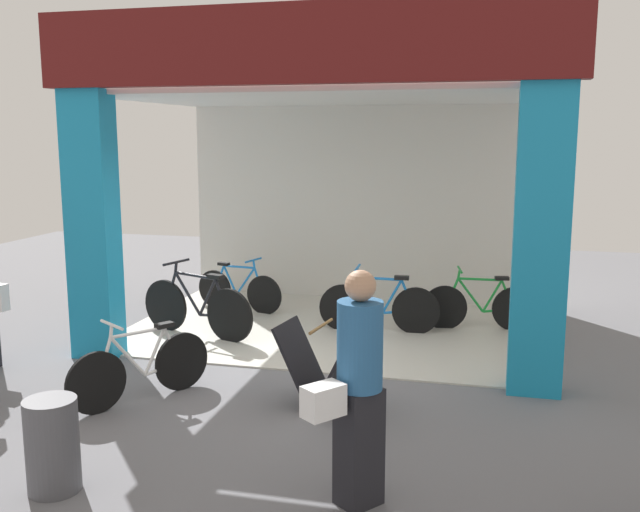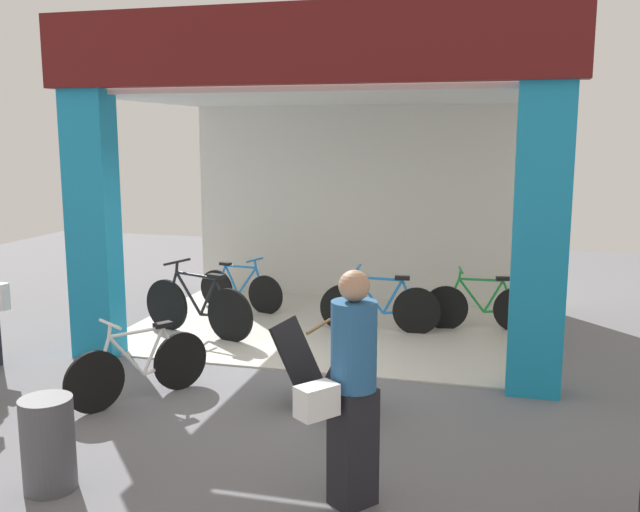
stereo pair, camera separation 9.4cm
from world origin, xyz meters
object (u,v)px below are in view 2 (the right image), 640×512
bicycle_inside_3 (481,306)px  sandwich_board_sign (319,365)px  pedestrian_0 (351,388)px  trash_bin (48,444)px  bicycle_inside_1 (198,307)px  bicycle_inside_0 (380,307)px  bicycle_parked_0 (140,367)px  bicycle_inside_2 (240,290)px

bicycle_inside_3 → sandwich_board_sign: (-1.42, -3.10, 0.07)m
pedestrian_0 → trash_bin: pedestrian_0 is taller
bicycle_inside_3 → trash_bin: size_ratio=2.15×
bicycle_inside_1 → pedestrian_0: pedestrian_0 is taller
bicycle_inside_0 → trash_bin: bicycle_inside_0 is taller
bicycle_parked_0 → trash_bin: bicycle_parked_0 is taller
sandwich_board_sign → trash_bin: size_ratio=1.25×
trash_bin → bicycle_inside_2: bearing=96.0°
bicycle_inside_2 → bicycle_parked_0: bicycle_parked_0 is taller
sandwich_board_sign → pedestrian_0: (0.69, -1.74, 0.47)m
bicycle_inside_2 → sandwich_board_sign: (2.08, -3.31, 0.08)m
bicycle_inside_1 → bicycle_parked_0: bicycle_inside_1 is taller
sandwich_board_sign → pedestrian_0: bearing=-68.5°
bicycle_inside_2 → bicycle_inside_3: (3.50, -0.20, 0.01)m
bicycle_parked_0 → trash_bin: (0.23, -1.77, 0.02)m
bicycle_parked_0 → bicycle_inside_0: bearing=57.9°
bicycle_inside_0 → pedestrian_0: bearing=-82.8°
bicycle_inside_2 → bicycle_inside_0: bearing=-16.2°
bicycle_inside_2 → bicycle_parked_0: (0.34, -3.62, 0.01)m
bicycle_inside_3 → sandwich_board_sign: bicycle_inside_3 is taller
bicycle_inside_1 → sandwich_board_sign: (2.12, -1.90, 0.01)m
bicycle_inside_0 → pedestrian_0: (0.56, -4.41, 0.52)m
bicycle_parked_0 → trash_bin: 1.78m
bicycle_inside_2 → pedestrian_0: size_ratio=0.84×
pedestrian_0 → bicycle_inside_3: bearing=81.4°
bicycle_inside_2 → bicycle_inside_1: bearing=-91.8°
bicycle_inside_0 → bicycle_inside_2: (-2.21, 0.64, -0.03)m
bicycle_inside_2 → sandwich_board_sign: 3.91m
bicycle_inside_3 → pedestrian_0: 4.93m
bicycle_inside_1 → trash_bin: size_ratio=2.42×
bicycle_inside_3 → pedestrian_0: (-0.73, -4.85, 0.53)m
bicycle_inside_0 → bicycle_inside_3: bearing=18.8°
sandwich_board_sign → bicycle_inside_3: bearing=65.4°
bicycle_inside_0 → bicycle_inside_2: bearing=163.8°
bicycle_inside_2 → bicycle_inside_3: 3.50m
bicycle_inside_0 → bicycle_parked_0: 3.52m
bicycle_inside_0 → sandwich_board_sign: 2.67m
bicycle_inside_3 → sandwich_board_sign: size_ratio=1.72×
pedestrian_0 → bicycle_inside_2: bearing=118.7°
bicycle_inside_1 → sandwich_board_sign: size_ratio=1.94×
bicycle_inside_3 → bicycle_parked_0: 4.65m
sandwich_board_sign → bicycle_inside_0: bearing=87.2°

